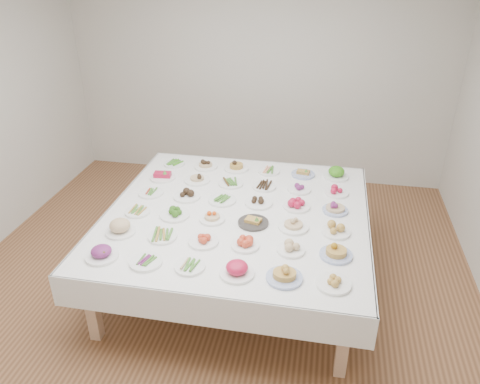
% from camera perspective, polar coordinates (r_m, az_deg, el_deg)
% --- Properties ---
extents(room_envelope, '(5.02, 5.02, 2.81)m').
position_cam_1_polar(room_envelope, '(3.79, -3.78, 11.26)').
color(room_envelope, brown).
rests_on(room_envelope, ground).
extents(display_table, '(2.37, 2.37, 0.75)m').
position_cam_1_polar(display_table, '(4.31, -0.38, -3.18)').
color(display_table, white).
rests_on(display_table, ground).
extents(dish_0, '(0.26, 0.26, 0.15)m').
position_cam_1_polar(dish_0, '(3.80, -16.58, -6.76)').
color(dish_0, white).
rests_on(dish_0, display_table).
extents(dish_1, '(0.25, 0.25, 0.05)m').
position_cam_1_polar(dish_1, '(3.68, -11.40, -8.24)').
color(dish_1, white).
rests_on(dish_1, display_table).
extents(dish_2, '(0.23, 0.23, 0.05)m').
position_cam_1_polar(dish_2, '(3.59, -6.15, -8.92)').
color(dish_2, white).
rests_on(dish_2, display_table).
extents(dish_3, '(0.26, 0.26, 0.14)m').
position_cam_1_polar(dish_3, '(3.48, -0.37, -9.14)').
color(dish_3, white).
rests_on(dish_3, display_table).
extents(dish_4, '(0.27, 0.27, 0.17)m').
position_cam_1_polar(dish_4, '(3.44, 5.48, -9.46)').
color(dish_4, '#4C66B2').
rests_on(dish_4, display_table).
extents(dish_5, '(0.25, 0.25, 0.10)m').
position_cam_1_polar(dish_5, '(3.46, 11.36, -10.57)').
color(dish_5, white).
rests_on(dish_5, display_table).
extents(dish_6, '(0.25, 0.25, 0.14)m').
position_cam_1_polar(dish_6, '(4.07, -14.42, -4.10)').
color(dish_6, white).
rests_on(dish_6, display_table).
extents(dish_7, '(0.26, 0.24, 0.06)m').
position_cam_1_polar(dish_7, '(3.96, -9.44, -5.18)').
color(dish_7, white).
rests_on(dish_7, display_table).
extents(dish_8, '(0.25, 0.25, 0.10)m').
position_cam_1_polar(dish_8, '(3.85, -4.50, -5.68)').
color(dish_8, white).
rests_on(dish_8, display_table).
extents(dish_9, '(0.23, 0.23, 0.10)m').
position_cam_1_polar(dish_9, '(3.79, 0.63, -6.11)').
color(dish_9, white).
rests_on(dish_9, display_table).
extents(dish_10, '(0.22, 0.22, 0.11)m').
position_cam_1_polar(dish_10, '(3.75, 6.24, -6.56)').
color(dish_10, white).
rests_on(dish_10, display_table).
extents(dish_11, '(0.25, 0.25, 0.14)m').
position_cam_1_polar(dish_11, '(3.74, 11.68, -6.85)').
color(dish_11, '#4C66B2').
rests_on(dish_11, display_table).
extents(dish_12, '(0.23, 0.23, 0.05)m').
position_cam_1_polar(dish_12, '(4.36, -12.39, -2.28)').
color(dish_12, white).
rests_on(dish_12, display_table).
extents(dish_13, '(0.26, 0.26, 0.11)m').
position_cam_1_polar(dish_13, '(4.23, -7.98, -2.38)').
color(dish_13, white).
rests_on(dish_13, display_table).
extents(dish_14, '(0.23, 0.23, 0.11)m').
position_cam_1_polar(dish_14, '(4.14, -3.42, -2.86)').
color(dish_14, white).
rests_on(dish_14, display_table).
extents(dish_15, '(0.26, 0.26, 0.11)m').
position_cam_1_polar(dish_15, '(4.08, 1.63, -3.37)').
color(dish_15, '#2F2C2A').
rests_on(dish_15, display_table).
extents(dish_16, '(0.27, 0.27, 0.15)m').
position_cam_1_polar(dish_16, '(4.03, 6.56, -3.55)').
color(dish_16, white).
rests_on(dish_16, display_table).
extents(dish_17, '(0.24, 0.24, 0.11)m').
position_cam_1_polar(dish_17, '(4.03, 11.65, -4.30)').
color(dish_17, white).
rests_on(dish_17, display_table).
extents(dish_18, '(0.24, 0.24, 0.05)m').
position_cam_1_polar(dish_18, '(4.66, -10.81, -0.04)').
color(dish_18, white).
rests_on(dish_18, display_table).
extents(dish_19, '(0.26, 0.26, 0.11)m').
position_cam_1_polar(dish_19, '(4.53, -6.51, -0.18)').
color(dish_19, white).
rests_on(dish_19, display_table).
extents(dish_20, '(0.26, 0.26, 0.06)m').
position_cam_1_polar(dish_20, '(4.45, -2.19, -0.87)').
color(dish_20, white).
rests_on(dish_20, display_table).
extents(dish_21, '(0.26, 0.26, 0.10)m').
position_cam_1_polar(dish_21, '(4.39, 2.28, -1.01)').
color(dish_21, white).
rests_on(dish_21, display_table).
extents(dish_22, '(0.25, 0.25, 0.12)m').
position_cam_1_polar(dish_22, '(4.35, 6.91, -1.27)').
color(dish_22, white).
rests_on(dish_22, display_table).
extents(dish_23, '(0.23, 0.23, 0.13)m').
position_cam_1_polar(dish_23, '(4.35, 11.58, -1.69)').
color(dish_23, '#4C66B2').
rests_on(dish_23, display_table).
extents(dish_24, '(0.26, 0.26, 0.11)m').
position_cam_1_polar(dish_24, '(4.94, -9.43, 2.13)').
color(dish_24, white).
rests_on(dish_24, display_table).
extents(dish_25, '(0.26, 0.26, 0.14)m').
position_cam_1_polar(dish_25, '(4.82, -5.26, 2.00)').
color(dish_25, white).
rests_on(dish_25, display_table).
extents(dish_26, '(0.28, 0.26, 0.06)m').
position_cam_1_polar(dish_26, '(4.75, -1.12, 1.21)').
color(dish_26, white).
rests_on(dish_26, display_table).
extents(dish_27, '(0.23, 0.23, 0.06)m').
position_cam_1_polar(dish_27, '(4.70, 2.96, 0.80)').
color(dish_27, white).
rests_on(dish_27, display_table).
extents(dish_28, '(0.23, 0.23, 0.09)m').
position_cam_1_polar(dish_28, '(4.67, 7.24, 0.59)').
color(dish_28, white).
rests_on(dish_28, display_table).
extents(dish_29, '(0.23, 0.23, 0.10)m').
position_cam_1_polar(dish_29, '(4.66, 11.71, 0.24)').
color(dish_29, white).
rests_on(dish_29, display_table).
extents(dish_30, '(0.23, 0.23, 0.05)m').
position_cam_1_polar(dish_30, '(5.24, -8.01, 3.51)').
color(dish_30, white).
rests_on(dish_30, display_table).
extents(dish_31, '(0.26, 0.26, 0.14)m').
position_cam_1_polar(dish_31, '(5.12, -4.23, 3.68)').
color(dish_31, white).
rests_on(dish_31, display_table).
extents(dish_32, '(0.26, 0.26, 0.13)m').
position_cam_1_polar(dish_32, '(5.07, -0.45, 3.34)').
color(dish_32, white).
rests_on(dish_32, display_table).
extents(dish_33, '(0.23, 0.23, 0.06)m').
position_cam_1_polar(dish_33, '(5.02, 3.54, 2.68)').
color(dish_33, white).
rests_on(dish_33, display_table).
extents(dish_34, '(0.24, 0.24, 0.09)m').
position_cam_1_polar(dish_34, '(4.99, 7.71, 2.38)').
color(dish_34, '#4C66B2').
rests_on(dish_34, display_table).
extents(dish_35, '(0.26, 0.26, 0.14)m').
position_cam_1_polar(dish_35, '(4.99, 11.67, 2.38)').
color(dish_35, white).
rests_on(dish_35, display_table).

